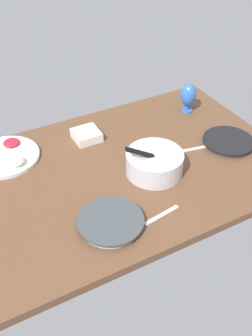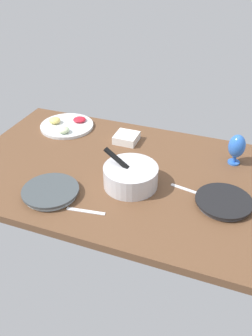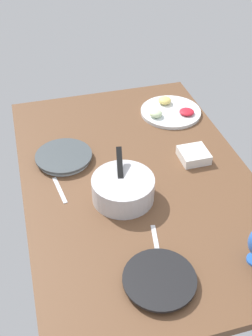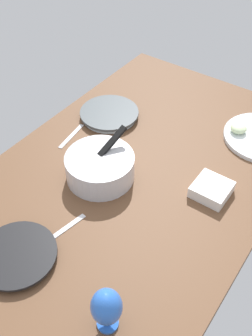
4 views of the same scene
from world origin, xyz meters
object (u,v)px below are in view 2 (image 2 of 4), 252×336
at_px(dinner_plate_right, 51,192).
at_px(mixing_bowl, 131,176).
at_px(fruit_platter, 67,125).
at_px(square_bowl_white, 126,137).
at_px(hurricane_glass_blue, 237,147).
at_px(dinner_plate_left, 224,202).

xyz_separation_m(dinner_plate_right, mixing_bowl, (-0.33, -0.21, 0.04)).
height_order(fruit_platter, square_bowl_white, fruit_platter).
bearing_deg(fruit_platter, mixing_bowl, 143.87).
xyz_separation_m(mixing_bowl, fruit_platter, (0.59, -0.43, -0.04)).
xyz_separation_m(hurricane_glass_blue, square_bowl_white, (0.62, -0.01, -0.07)).
relative_size(dinner_plate_right, square_bowl_white, 2.05).
xyz_separation_m(dinner_plate_right, fruit_platter, (0.26, -0.64, -0.00)).
relative_size(mixing_bowl, square_bowl_white, 2.10).
height_order(mixing_bowl, square_bowl_white, mixing_bowl).
bearing_deg(fruit_platter, dinner_plate_right, 112.30).
bearing_deg(mixing_bowl, dinner_plate_right, 31.97).
relative_size(mixing_bowl, fruit_platter, 0.83).
relative_size(hurricane_glass_blue, square_bowl_white, 1.29).
distance_m(fruit_platter, square_bowl_white, 0.42).
relative_size(dinner_plate_left, fruit_platter, 0.78).
bearing_deg(square_bowl_white, hurricane_glass_blue, 178.66).
xyz_separation_m(dinner_plate_left, fruit_platter, (1.04, -0.42, -0.00)).
height_order(dinner_plate_left, fruit_platter, fruit_platter).
height_order(dinner_plate_left, hurricane_glass_blue, hurricane_glass_blue).
bearing_deg(hurricane_glass_blue, square_bowl_white, -1.34).
xyz_separation_m(fruit_platter, hurricane_glass_blue, (-1.04, 0.05, 0.09)).
relative_size(mixing_bowl, hurricane_glass_blue, 1.63).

